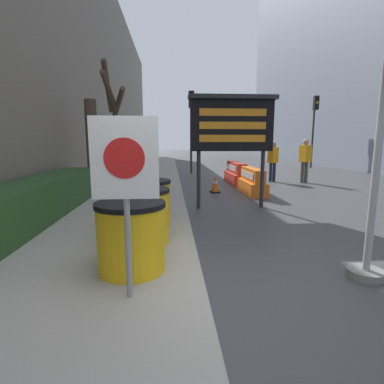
% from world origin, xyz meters
% --- Properties ---
extents(ground_plane, '(120.00, 120.00, 0.00)m').
position_xyz_m(ground_plane, '(0.00, 0.00, 0.00)').
color(ground_plane, '#3F3F42').
extents(sidewalk_left, '(3.67, 56.00, 0.13)m').
position_xyz_m(sidewalk_left, '(-1.83, 0.00, 0.06)').
color(sidewalk_left, '#A39E93').
rests_on(sidewalk_left, ground_plane).
extents(building_left_facade, '(0.40, 50.40, 10.76)m').
position_xyz_m(building_left_facade, '(-3.87, 9.80, 5.38)').
color(building_left_facade, '#706656').
rests_on(building_left_facade, ground_plane).
extents(hedge_strip, '(0.90, 6.20, 0.79)m').
position_xyz_m(hedge_strip, '(-3.07, 3.20, 0.52)').
color(hedge_strip, '#284C23').
rests_on(hedge_strip, sidewalk_left).
extents(bare_tree, '(1.33, 2.03, 3.90)m').
position_xyz_m(bare_tree, '(-2.62, 6.72, 1.95)').
color(bare_tree, '#4C3D2D').
rests_on(bare_tree, sidewalk_left).
extents(barrel_drum_foreground, '(0.84, 0.84, 0.85)m').
position_xyz_m(barrel_drum_foreground, '(-0.85, 0.57, 0.56)').
color(barrel_drum_foreground, yellow).
rests_on(barrel_drum_foreground, sidewalk_left).
extents(barrel_drum_middle, '(0.84, 0.84, 0.85)m').
position_xyz_m(barrel_drum_middle, '(-0.81, 1.59, 0.56)').
color(barrel_drum_middle, yellow).
rests_on(barrel_drum_middle, sidewalk_left).
extents(barrel_drum_back, '(0.84, 0.84, 0.85)m').
position_xyz_m(barrel_drum_back, '(-0.79, 2.62, 0.56)').
color(barrel_drum_back, yellow).
rests_on(barrel_drum_back, sidewalk_left).
extents(warning_sign, '(0.64, 0.08, 1.79)m').
position_xyz_m(warning_sign, '(-0.80, -0.09, 1.39)').
color(warning_sign, gray).
rests_on(warning_sign, sidewalk_left).
extents(message_board, '(2.17, 0.36, 2.80)m').
position_xyz_m(message_board, '(1.16, 4.54, 2.09)').
color(message_board, '#28282B').
rests_on(message_board, ground_plane).
extents(jersey_barrier_orange_near, '(0.56, 1.83, 0.83)m').
position_xyz_m(jersey_barrier_orange_near, '(2.29, 6.59, 0.37)').
color(jersey_barrier_orange_near, orange).
rests_on(jersey_barrier_orange_near, ground_plane).
extents(jersey_barrier_red_striped, '(0.59, 2.17, 0.86)m').
position_xyz_m(jersey_barrier_red_striped, '(2.29, 9.06, 0.38)').
color(jersey_barrier_red_striped, red).
rests_on(jersey_barrier_red_striped, ground_plane).
extents(traffic_cone_near, '(0.33, 0.33, 0.58)m').
position_xyz_m(traffic_cone_near, '(1.11, 6.88, 0.28)').
color(traffic_cone_near, black).
rests_on(traffic_cone_near, ground_plane).
extents(traffic_light_near_curb, '(0.28, 0.44, 4.25)m').
position_xyz_m(traffic_light_near_curb, '(0.74, 13.07, 3.07)').
color(traffic_light_near_curb, '#2D2D30').
rests_on(traffic_light_near_curb, ground_plane).
extents(traffic_light_far_side, '(0.28, 0.44, 4.50)m').
position_xyz_m(traffic_light_far_side, '(8.76, 15.87, 3.24)').
color(traffic_light_far_side, '#2D2D30').
rests_on(traffic_light_far_side, ground_plane).
extents(pedestrian_worker, '(0.38, 0.52, 1.78)m').
position_xyz_m(pedestrian_worker, '(5.17, 9.07, 1.05)').
color(pedestrian_worker, '#514C42').
rests_on(pedestrian_worker, ground_plane).
extents(pedestrian_passerby, '(0.50, 0.48, 1.66)m').
position_xyz_m(pedestrian_passerby, '(3.96, 9.48, 0.98)').
color(pedestrian_passerby, '#23283D').
rests_on(pedestrian_passerby, ground_plane).
extents(steel_pole_right, '(0.44, 0.44, 3.10)m').
position_xyz_m(steel_pole_right, '(2.06, 0.42, 0.91)').
color(steel_pole_right, gray).
rests_on(steel_pole_right, ground_plane).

